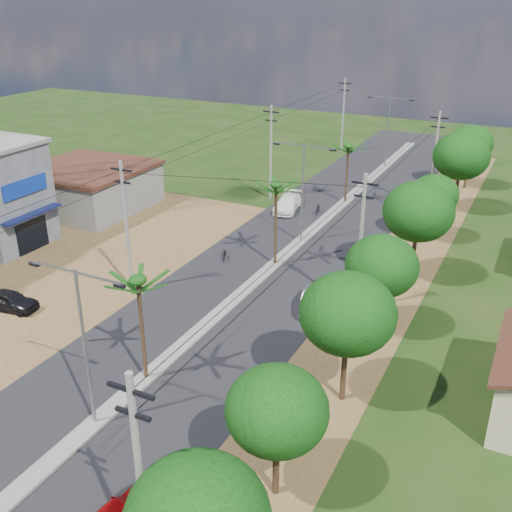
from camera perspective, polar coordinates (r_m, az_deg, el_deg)
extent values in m
plane|color=black|center=(30.10, -15.02, -15.24)|extent=(160.00, 160.00, 0.00)
cube|color=black|center=(40.39, -1.17, -3.49)|extent=(12.00, 110.00, 0.04)
cube|color=#605E56|center=(42.75, 0.70, -1.76)|extent=(1.00, 90.00, 0.18)
cube|color=#4F301B|center=(44.32, -23.10, -2.95)|extent=(18.00, 46.00, 0.04)
cube|color=#4F301B|center=(37.67, 10.43, -6.10)|extent=(5.00, 90.00, 0.03)
cube|color=#0E143D|center=(48.62, -20.53, 3.75)|extent=(0.80, 5.40, 0.15)
cube|color=black|center=(49.47, -20.51, 1.85)|extent=(0.10, 3.00, 2.40)
cube|color=navy|center=(48.22, -21.15, 6.14)|extent=(0.12, 4.20, 1.20)
cube|color=#605E56|center=(58.01, -15.68, 6.16)|extent=(10.00, 10.00, 3.60)
cube|color=black|center=(57.46, -15.90, 8.06)|extent=(10.40, 10.40, 0.30)
cylinder|color=black|center=(24.75, 1.93, -18.45)|extent=(0.28, 0.28, 3.85)
ellipsoid|color=black|center=(23.33, 2.01, -14.45)|extent=(4.00, 4.00, 3.40)
cylinder|color=black|center=(29.63, 8.43, -9.81)|extent=(0.28, 0.28, 4.55)
ellipsoid|color=black|center=(28.29, 8.74, -5.42)|extent=(4.60, 4.60, 3.91)
cylinder|color=black|center=(35.66, 11.58, -4.32)|extent=(0.28, 0.28, 4.06)
ellipsoid|color=black|center=(34.64, 11.90, -0.93)|extent=(4.20, 4.20, 3.57)
cylinder|color=black|center=(42.57, 14.83, 0.67)|extent=(0.28, 0.28, 4.76)
ellipsoid|color=black|center=(41.61, 15.22, 4.11)|extent=(4.80, 4.80, 4.08)
cylinder|color=black|center=(50.20, 16.36, 3.37)|extent=(0.28, 0.28, 3.64)
ellipsoid|color=black|center=(49.55, 16.63, 5.62)|extent=(3.80, 3.80, 3.23)
cylinder|color=black|center=(57.46, 18.61, 6.31)|extent=(0.28, 0.28, 4.90)
ellipsoid|color=black|center=(56.74, 18.98, 9.00)|extent=(5.00, 5.00, 4.25)
cylinder|color=black|center=(65.23, 19.47, 7.94)|extent=(0.28, 0.28, 4.34)
ellipsoid|color=black|center=(64.65, 19.77, 10.05)|extent=(4.40, 4.40, 3.74)
cylinder|color=black|center=(30.92, -10.78, -7.08)|extent=(0.22, 0.22, 5.80)
cylinder|color=black|center=(43.23, 1.88, 2.87)|extent=(0.22, 0.22, 6.20)
cylinder|color=black|center=(57.53, 8.64, 7.63)|extent=(0.22, 0.22, 5.50)
cylinder|color=gray|center=(27.80, -15.90, -8.80)|extent=(0.16, 0.16, 8.00)
cube|color=gray|center=(25.21, -14.84, -2.06)|extent=(2.40, 0.08, 0.08)
cube|color=gray|center=(26.76, -18.75, -1.01)|extent=(2.40, 0.08, 0.08)
cube|color=black|center=(24.59, -12.86, -2.79)|extent=(0.50, 0.18, 0.12)
cube|color=black|center=(27.55, -20.36, -0.75)|extent=(0.50, 0.18, 0.12)
cylinder|color=gray|center=(47.26, 4.45, 5.83)|extent=(0.16, 0.16, 8.00)
cube|color=gray|center=(45.78, 6.02, 10.25)|extent=(2.40, 0.08, 0.08)
cube|color=gray|center=(46.65, 3.22, 10.60)|extent=(2.40, 0.08, 0.08)
cube|color=black|center=(45.45, 7.32, 9.96)|extent=(0.50, 0.18, 0.12)
cube|color=black|center=(47.11, 1.97, 10.63)|extent=(0.50, 0.18, 0.12)
cylinder|color=gray|center=(70.31, 12.42, 11.36)|extent=(0.16, 0.16, 8.00)
cube|color=gray|center=(69.33, 13.69, 14.37)|extent=(2.40, 0.08, 0.08)
cube|color=gray|center=(69.91, 11.73, 14.61)|extent=(2.40, 0.08, 0.08)
cube|color=black|center=(69.11, 14.59, 14.17)|extent=(0.50, 0.18, 0.12)
cube|color=black|center=(70.21, 10.83, 14.64)|extent=(0.50, 0.18, 0.12)
cylinder|color=#605E56|center=(39.84, -12.22, 2.61)|extent=(0.24, 0.24, 9.00)
cube|color=black|center=(38.64, -12.72, 8.01)|extent=(1.60, 0.12, 0.12)
cube|color=black|center=(38.86, -12.61, 6.87)|extent=(1.20, 0.12, 0.12)
cylinder|color=#605E56|center=(57.75, 1.42, 9.75)|extent=(0.24, 0.24, 9.00)
cube|color=black|center=(56.92, 1.46, 13.56)|extent=(1.60, 0.12, 0.12)
cube|color=black|center=(57.07, 1.45, 12.77)|extent=(1.20, 0.12, 0.12)
cylinder|color=#605E56|center=(76.85, 8.29, 13.08)|extent=(0.24, 0.24, 9.00)
cube|color=black|center=(76.23, 8.47, 15.96)|extent=(1.60, 0.12, 0.12)
cube|color=black|center=(76.34, 8.43, 15.36)|extent=(1.20, 0.12, 0.12)
cylinder|color=#605E56|center=(19.97, -10.86, -21.52)|extent=(0.24, 0.24, 9.00)
cube|color=black|center=(17.44, -11.86, -12.45)|extent=(1.60, 0.12, 0.12)
cube|color=black|center=(17.92, -11.64, -14.51)|extent=(1.20, 0.12, 0.12)
cylinder|color=#605E56|center=(36.80, 9.91, 1.00)|extent=(0.24, 0.24, 9.00)
cube|color=black|center=(35.49, 10.36, 6.81)|extent=(1.60, 0.12, 0.12)
cube|color=black|center=(35.73, 10.26, 5.58)|extent=(1.20, 0.12, 0.12)
cylinder|color=#605E56|center=(57.25, 16.60, 8.65)|extent=(0.24, 0.24, 9.00)
cube|color=black|center=(56.42, 17.07, 12.46)|extent=(1.60, 0.12, 0.12)
cube|color=black|center=(56.57, 16.97, 11.67)|extent=(1.20, 0.12, 0.12)
imported|color=#A6AAAE|center=(38.34, 5.53, -4.10)|extent=(2.44, 4.30, 1.34)
imported|color=silver|center=(55.44, 3.02, 5.00)|extent=(2.72, 4.95, 1.36)
imported|color=black|center=(41.11, -22.39, -3.97)|extent=(3.91, 2.00, 1.27)
imported|color=black|center=(45.25, -3.01, 0.16)|extent=(1.16, 1.65, 0.83)
imported|color=black|center=(54.83, 5.91, 4.46)|extent=(0.71, 1.64, 0.95)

